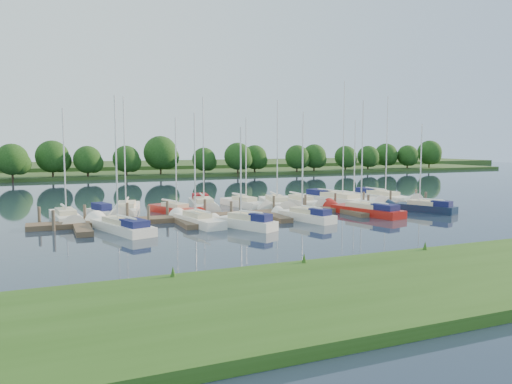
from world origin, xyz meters
name	(u,v)px	position (x,y,z in m)	size (l,w,h in m)	color
ground	(304,229)	(0.00, 0.00, 0.00)	(260.00, 260.00, 0.00)	#192133
near_bank	(464,276)	(0.00, -16.00, 0.25)	(90.00, 10.00, 0.50)	#264C15
dock	(266,214)	(0.00, 7.31, 0.20)	(40.00, 6.00, 0.40)	#4D3A2B
mooring_pilings	(261,208)	(0.00, 8.43, 0.60)	(38.24, 2.84, 2.00)	#473D33
far_shore	(137,173)	(0.00, 75.00, 0.30)	(180.00, 30.00, 0.60)	#254219
distant_hill	(120,166)	(0.00, 100.00, 0.70)	(220.00, 40.00, 1.40)	#395425
treeline	(153,157)	(0.84, 61.60, 4.11)	(146.76, 10.18, 8.27)	#38281C
sailboat_n_0	(66,218)	(-16.93, 11.31, 0.27)	(2.53, 7.84, 9.95)	white
motorboat	(102,213)	(-13.73, 13.24, 0.32)	(2.53, 4.61, 1.48)	white
sailboat_n_2	(126,211)	(-11.44, 14.25, 0.27)	(3.75, 9.10, 11.37)	white
sailboat_n_3	(175,211)	(-7.22, 12.13, 0.27)	(3.67, 7.32, 9.41)	maroon
sailboat_n_4	(203,206)	(-3.74, 14.46, 0.33)	(3.44, 9.24, 11.63)	white
sailboat_n_5	(245,204)	(0.73, 14.31, 0.28)	(3.05, 7.58, 9.67)	white
sailboat_n_6	(277,205)	(3.65, 12.70, 0.28)	(3.69, 9.06, 11.44)	white
sailboat_n_7	(301,203)	(6.74, 13.01, 0.27)	(2.02, 8.08, 10.35)	white
sailboat_n_8	(339,201)	(11.34, 12.74, 0.33)	(4.65, 11.03, 13.77)	white
sailboat_n_9	(353,200)	(13.61, 13.48, 0.26)	(2.08, 7.58, 9.57)	white
sailboat_n_10	(383,198)	(17.68, 13.40, 0.32)	(3.03, 9.89, 12.39)	white
sailboat_s_0	(120,227)	(-13.34, 4.57, 0.32)	(4.08, 8.38, 10.60)	white
sailboat_s_1	(197,222)	(-7.16, 5.16, 0.28)	(2.82, 7.41, 9.49)	white
sailboat_s_2	(245,224)	(-4.15, 2.17, 0.34)	(3.79, 6.09, 8.36)	white
sailboat_s_3	(305,217)	(2.10, 3.69, 0.33)	(3.06, 6.67, 8.67)	white
sailboat_s_4	(365,211)	(8.93, 4.66, 0.32)	(3.81, 8.72, 10.99)	maroon
sailboat_s_5	(423,209)	(15.32, 3.99, 0.33)	(3.90, 6.71, 8.92)	#112038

